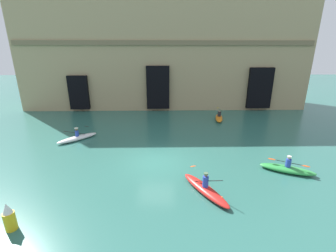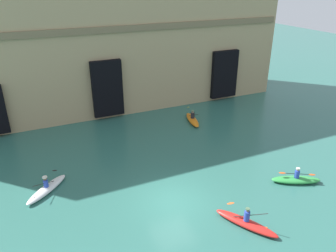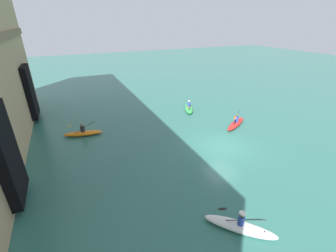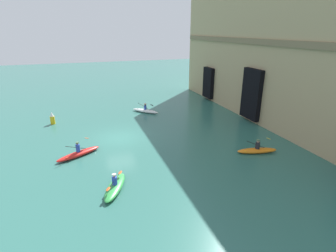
# 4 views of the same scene
# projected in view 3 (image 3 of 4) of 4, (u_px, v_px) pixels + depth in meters

# --- Properties ---
(ground_plane) EXTENTS (120.00, 120.00, 0.00)m
(ground_plane) POSITION_uv_depth(u_px,v_px,m) (223.00, 146.00, 17.54)
(ground_plane) COLOR #2D665B
(kayak_white) EXTENTS (2.91, 2.83, 1.09)m
(kayak_white) POSITION_uv_depth(u_px,v_px,m) (240.00, 226.00, 10.48)
(kayak_white) COLOR white
(kayak_white) RESTS_ON ground
(kayak_orange) EXTENTS (1.38, 3.23, 1.20)m
(kayak_orange) POSITION_uv_depth(u_px,v_px,m) (83.00, 133.00, 19.12)
(kayak_orange) COLOR orange
(kayak_orange) RESTS_ON ground
(kayak_green) EXTENTS (3.16, 2.07, 1.06)m
(kayak_green) POSITION_uv_depth(u_px,v_px,m) (189.00, 108.00, 24.57)
(kayak_green) COLOR green
(kayak_green) RESTS_ON ground
(kayak_red) EXTENTS (2.30, 3.40, 1.27)m
(kayak_red) POSITION_uv_depth(u_px,v_px,m) (236.00, 123.00, 20.91)
(kayak_red) COLOR red
(kayak_red) RESTS_ON ground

